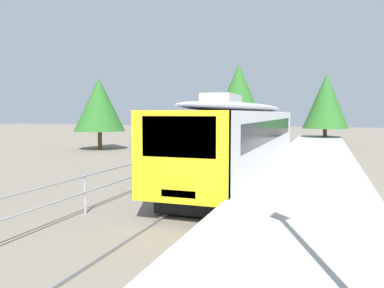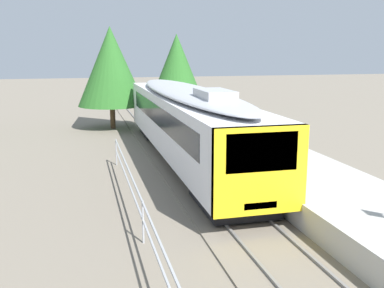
{
  "view_description": "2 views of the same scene",
  "coord_description": "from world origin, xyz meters",
  "views": [
    {
      "loc": [
        3.73,
        10.99,
        3.17
      ],
      "look_at": [
        -1.0,
        24.56,
        2.0
      ],
      "focal_mm": 35.77,
      "sensor_mm": 36.0,
      "label": 1
    },
    {
      "loc": [
        -4.82,
        9.39,
        5.27
      ],
      "look_at": [
        -1.0,
        24.56,
        2.0
      ],
      "focal_mm": 41.62,
      "sensor_mm": 36.0,
      "label": 2
    }
  ],
  "objects": [
    {
      "name": "tree_behind_station_far",
      "position": [
        -14.67,
        39.54,
        3.88
      ],
      "size": [
        4.35,
        4.35,
        6.17
      ],
      "color": "brown",
      "rests_on": "ground"
    },
    {
      "name": "commuter_train",
      "position": [
        0.0,
        29.55,
        2.14
      ],
      "size": [
        2.82,
        18.21,
        3.74
      ],
      "color": "silver",
      "rests_on": "track_rails"
    },
    {
      "name": "station_platform",
      "position": [
        3.25,
        22.0,
        0.45
      ],
      "size": [
        3.9,
        60.0,
        0.9
      ],
      "primitive_type": "cube",
      "color": "#B7B5AD",
      "rests_on": "ground"
    },
    {
      "name": "track_rails",
      "position": [
        0.0,
        22.0,
        0.03
      ],
      "size": [
        3.2,
        60.0,
        0.14
      ],
      "color": "slate",
      "rests_on": "ground"
    },
    {
      "name": "ground_plane",
      "position": [
        -3.0,
        22.0,
        0.0
      ],
      "size": [
        160.0,
        160.0,
        0.0
      ],
      "primitive_type": "plane",
      "color": "slate"
    },
    {
      "name": "tree_distant_left",
      "position": [
        3.74,
        49.0,
        4.26
      ],
      "size": [
        4.15,
        4.15,
        6.81
      ],
      "color": "brown",
      "rests_on": "ground"
    },
    {
      "name": "tree_behind_carpark",
      "position": [
        -2.69,
        40.41,
        4.26
      ],
      "size": [
        4.6,
        4.6,
        6.93
      ],
      "color": "brown",
      "rests_on": "ground"
    }
  ]
}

